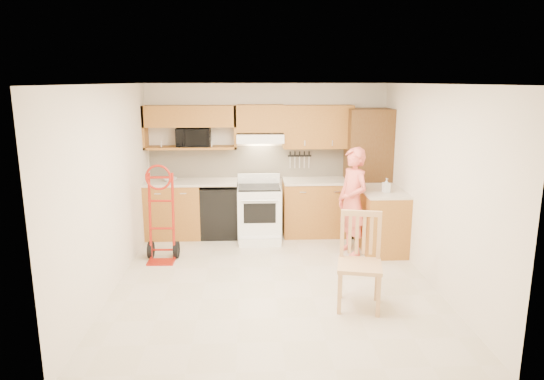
{
  "coord_description": "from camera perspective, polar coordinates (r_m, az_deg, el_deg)",
  "views": [
    {
      "loc": [
        -0.31,
        -5.86,
        2.54
      ],
      "look_at": [
        0.0,
        0.5,
        1.1
      ],
      "focal_mm": 32.03,
      "sensor_mm": 36.0,
      "label": 1
    }
  ],
  "objects": [
    {
      "name": "wall_back",
      "position": [
        8.23,
        -0.6,
        3.72
      ],
      "size": [
        4.0,
        0.02,
        2.5
      ],
      "primitive_type": "cube",
      "color": "beige",
      "rests_on": "ground"
    },
    {
      "name": "wall_right",
      "position": [
        6.43,
        18.41,
        0.52
      ],
      "size": [
        0.02,
        4.5,
        2.5
      ],
      "primitive_type": "cube",
      "color": "beige",
      "rests_on": "ground"
    },
    {
      "name": "upper_shelf_mw",
      "position": [
        8.07,
        -9.49,
        4.95
      ],
      "size": [
        1.5,
        0.33,
        0.04
      ],
      "primitive_type": "cube",
      "color": "#9B6626",
      "rests_on": "wall_back"
    },
    {
      "name": "floor",
      "position": [
        6.4,
        0.22,
        -10.75
      ],
      "size": [
        4.0,
        4.5,
        0.02
      ],
      "primitive_type": "cube",
      "color": "beige",
      "rests_on": "ground"
    },
    {
      "name": "bowl",
      "position": [
        8.07,
        -11.92,
        1.23
      ],
      "size": [
        0.3,
        0.3,
        0.06
      ],
      "primitive_type": "imported",
      "rotation": [
        0.0,
        0.0,
        0.39
      ],
      "color": "white",
      "rests_on": "countertop_left"
    },
    {
      "name": "countertop_right",
      "position": [
        8.06,
        5.4,
        1.08
      ],
      "size": [
        1.14,
        0.63,
        0.04
      ],
      "primitive_type": "cube",
      "color": "#C0B39E",
      "rests_on": "lower_cab_right"
    },
    {
      "name": "soap_bottle",
      "position": [
        7.28,
        13.29,
        0.55
      ],
      "size": [
        0.11,
        0.11,
        0.21
      ],
      "primitive_type": "imported",
      "rotation": [
        0.0,
        0.0,
        0.18
      ],
      "color": "white",
      "rests_on": "countertop_return"
    },
    {
      "name": "person",
      "position": [
        7.23,
        9.46,
        -1.35
      ],
      "size": [
        0.58,
        0.69,
        1.6
      ],
      "primitive_type": "imported",
      "rotation": [
        0.0,
        0.0,
        -1.17
      ],
      "color": "#E96453",
      "rests_on": "ground"
    },
    {
      "name": "dishwasher",
      "position": [
        8.11,
        -6.17,
        -2.46
      ],
      "size": [
        0.6,
        0.6,
        0.85
      ],
      "primitive_type": "cube",
      "color": "black",
      "rests_on": "ground"
    },
    {
      "name": "ceiling",
      "position": [
        5.87,
        0.24,
        12.45
      ],
      "size": [
        4.0,
        4.5,
        0.02
      ],
      "primitive_type": "cube",
      "color": "white",
      "rests_on": "ground"
    },
    {
      "name": "range_hood",
      "position": [
        7.93,
        -1.41,
        6.15
      ],
      "size": [
        0.76,
        0.46,
        0.14
      ],
      "primitive_type": "cube",
      "color": "white",
      "rests_on": "wall_back"
    },
    {
      "name": "upper_cab_center",
      "position": [
        7.97,
        -1.43,
        8.42
      ],
      "size": [
        0.76,
        0.33,
        0.44
      ],
      "primitive_type": "cube",
      "color": "#9B6626",
      "rests_on": "wall_back"
    },
    {
      "name": "microwave",
      "position": [
        8.05,
        -9.2,
        6.16
      ],
      "size": [
        0.55,
        0.37,
        0.3
      ],
      "primitive_type": "imported",
      "rotation": [
        0.0,
        0.0,
        -0.01
      ],
      "color": "black",
      "rests_on": "upper_shelf_mw"
    },
    {
      "name": "wall_left",
      "position": [
        6.24,
        -18.54,
        0.14
      ],
      "size": [
        0.02,
        4.5,
        2.5
      ],
      "primitive_type": "cube",
      "color": "beige",
      "rests_on": "ground"
    },
    {
      "name": "wall_front",
      "position": [
        3.84,
        2.03,
        -6.9
      ],
      "size": [
        4.0,
        0.02,
        2.5
      ],
      "primitive_type": "cube",
      "color": "beige",
      "rests_on": "ground"
    },
    {
      "name": "countertop_return",
      "position": [
        7.47,
        12.89,
        -0.11
      ],
      "size": [
        0.63,
        1.0,
        0.04
      ],
      "primitive_type": "cube",
      "color": "#C0B39E",
      "rests_on": "cab_return_right"
    },
    {
      "name": "hand_truck",
      "position": [
        7.06,
        -12.98,
        -3.26
      ],
      "size": [
        0.51,
        0.47,
        1.27
      ],
      "primitive_type": null,
      "rotation": [
        0.0,
        0.0,
        -0.03
      ],
      "color": "#9B1A0E",
      "rests_on": "ground"
    },
    {
      "name": "range",
      "position": [
        7.84,
        -1.49,
        -2.22
      ],
      "size": [
        0.7,
        0.92,
        1.03
      ],
      "primitive_type": null,
      "color": "white",
      "rests_on": "ground"
    },
    {
      "name": "upper_cab_right",
      "position": [
        8.06,
        5.4,
        7.42
      ],
      "size": [
        1.14,
        0.33,
        0.7
      ],
      "primitive_type": "cube",
      "color": "#9B6626",
      "rests_on": "wall_back"
    },
    {
      "name": "lower_cab_right",
      "position": [
        8.16,
        5.33,
        -2.15
      ],
      "size": [
        1.14,
        0.6,
        0.9
      ],
      "primitive_type": "cube",
      "color": "#9B6626",
      "rests_on": "ground"
    },
    {
      "name": "knife_strip",
      "position": [
        8.21,
        3.26,
        3.61
      ],
      "size": [
        0.4,
        0.05,
        0.29
      ],
      "primitive_type": null,
      "color": "black",
      "rests_on": "backsplash"
    },
    {
      "name": "countertop_left",
      "position": [
        8.03,
        -9.46,
        0.93
      ],
      "size": [
        1.5,
        0.63,
        0.04
      ],
      "primitive_type": "cube",
      "color": "#C0B39E",
      "rests_on": "lower_cab_left"
    },
    {
      "name": "cab_return_right",
      "position": [
        7.59,
        12.71,
        -3.57
      ],
      "size": [
        0.6,
        1.0,
        0.9
      ],
      "primitive_type": "cube",
      "color": "#9B6626",
      "rests_on": "ground"
    },
    {
      "name": "backsplash",
      "position": [
        8.21,
        -0.59,
        3.35
      ],
      "size": [
        3.92,
        0.03,
        0.55
      ],
      "primitive_type": "cube",
      "color": "beige",
      "rests_on": "wall_back"
    },
    {
      "name": "lower_cab_left",
      "position": [
        8.18,
        -11.43,
        -2.33
      ],
      "size": [
        0.9,
        0.6,
        0.9
      ],
      "primitive_type": "cube",
      "color": "#9B6626",
      "rests_on": "ground"
    },
    {
      "name": "dining_chair",
      "position": [
        5.6,
        10.28,
        -8.34
      ],
      "size": [
        0.59,
        0.62,
        1.09
      ],
      "primitive_type": null,
      "rotation": [
        0.0,
        0.0,
        -0.22
      ],
      "color": "tan",
      "rests_on": "ground"
    },
    {
      "name": "pantry_tall",
      "position": [
        8.19,
        11.11,
        2.01
      ],
      "size": [
        0.7,
        0.6,
        2.1
      ],
      "primitive_type": "cube",
      "color": "#52371C",
      "rests_on": "ground"
    },
    {
      "name": "upper_cab_left",
      "position": [
        8.02,
        -9.62,
        8.56
      ],
      "size": [
        1.5,
        0.33,
        0.34
      ],
      "primitive_type": "cube",
      "color": "#9B6626",
      "rests_on": "wall_back"
    }
  ]
}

